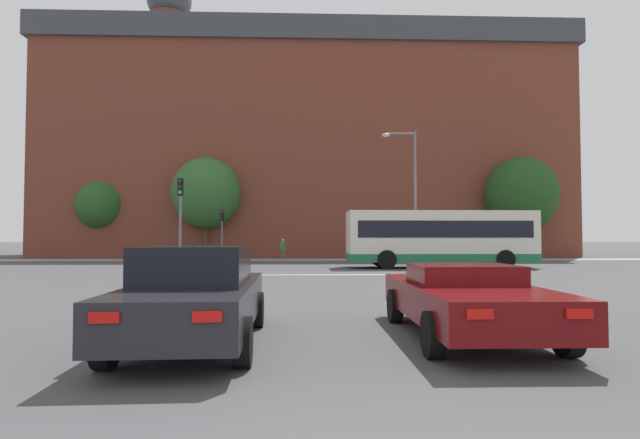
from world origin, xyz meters
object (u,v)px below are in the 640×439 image
traffic_light_near_left (180,210)px  street_lamp_junction (410,184)px  traffic_light_far_left (222,226)px  pedestrian_waiting (283,248)px  bus_crossing_lead (440,237)px  car_roadster_right (466,298)px  car_saloon_left (196,295)px

traffic_light_near_left → street_lamp_junction: 13.66m
traffic_light_far_left → pedestrian_waiting: size_ratio=2.34×
bus_crossing_lead → pedestrian_waiting: bus_crossing_lead is taller
traffic_light_far_left → street_lamp_junction: street_lamp_junction is taller
bus_crossing_lead → traffic_light_far_left: bearing=-125.4°
street_lamp_junction → pedestrian_waiting: 12.27m
traffic_light_far_left → car_roadster_right: bearing=-73.2°
pedestrian_waiting → car_saloon_left: bearing=97.2°
pedestrian_waiting → traffic_light_near_left: bearing=81.7°
car_roadster_right → traffic_light_near_left: traffic_light_near_left is taller
pedestrian_waiting → bus_crossing_lead: bearing=137.4°
street_lamp_junction → traffic_light_far_left: bearing=149.1°
car_roadster_right → traffic_light_far_left: (-8.59, 28.51, 1.87)m
car_roadster_right → traffic_light_far_left: 29.83m
car_saloon_left → traffic_light_near_left: (-4.00, 15.40, 2.18)m
bus_crossing_lead → traffic_light_near_left: 13.83m
car_saloon_left → street_lamp_junction: size_ratio=0.58×
car_saloon_left → street_lamp_junction: street_lamp_junction is taller
car_saloon_left → traffic_light_far_left: bearing=96.9°
bus_crossing_lead → street_lamp_junction: street_lamp_junction is taller
car_saloon_left → traffic_light_near_left: traffic_light_near_left is taller
car_saloon_left → car_roadster_right: size_ratio=1.00×
car_roadster_right → street_lamp_junction: (3.69, 21.15, 4.20)m
bus_crossing_lead → car_roadster_right: bearing=-14.3°
street_lamp_junction → pedestrian_waiting: size_ratio=5.11×
car_saloon_left → bus_crossing_lead: (9.18, 19.40, 0.90)m
traffic_light_near_left → pedestrian_waiting: traffic_light_near_left is taller
traffic_light_far_left → car_saloon_left: bearing=-81.6°
traffic_light_near_left → pedestrian_waiting: 15.47m
traffic_light_near_left → street_lamp_junction: size_ratio=0.55×
car_saloon_left → pedestrian_waiting: (0.17, 30.16, 0.15)m
traffic_light_far_left → pedestrian_waiting: traffic_light_far_left is taller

